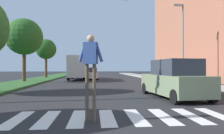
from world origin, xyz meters
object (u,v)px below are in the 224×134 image
object	(u,v)px
tree_distant	(46,49)
suv_crossing	(174,80)
street_lamp_right	(182,36)
traffic_light_gantry	(22,4)
truck_box_delivery	(78,67)
tree_far	(24,37)
sedan_midblock	(90,74)
pedestrian_performer	(91,64)

from	to	relation	value
tree_distant	suv_crossing	xyz separation A→B (m)	(11.31, -20.82, -3.44)
street_lamp_right	suv_crossing	world-z (taller)	street_lamp_right
traffic_light_gantry	street_lamp_right	bearing A→B (deg)	39.03
traffic_light_gantry	street_lamp_right	distance (m)	14.82
truck_box_delivery	tree_far	bearing A→B (deg)	-138.62
tree_distant	traffic_light_gantry	world-z (taller)	traffic_light_gantry
traffic_light_gantry	truck_box_delivery	distance (m)	18.26
sedan_midblock	street_lamp_right	bearing A→B (deg)	-45.79
street_lamp_right	pedestrian_performer	size ratio (longest dim) A/B	3.01
tree_far	sedan_midblock	bearing A→B (deg)	36.72
tree_far	pedestrian_performer	xyz separation A→B (m)	(7.41, -16.62, -3.25)
tree_distant	truck_box_delivery	bearing A→B (deg)	-36.53
pedestrian_performer	truck_box_delivery	xyz separation A→B (m)	(-2.02, 21.37, -0.03)
street_lamp_right	pedestrian_performer	distance (m)	15.52
traffic_light_gantry	sedan_midblock	size ratio (longest dim) A/B	1.92
tree_distant	suv_crossing	size ratio (longest dim) A/B	1.21
sedan_midblock	traffic_light_gantry	bearing A→B (deg)	-98.05
tree_distant	traffic_light_gantry	distance (m)	22.15
traffic_light_gantry	street_lamp_right	xyz separation A→B (m)	(11.51, 9.33, 0.26)
tree_distant	suv_crossing	bearing A→B (deg)	-61.50
traffic_light_gantry	pedestrian_performer	world-z (taller)	traffic_light_gantry
pedestrian_performer	suv_crossing	world-z (taller)	pedestrian_performer
tree_distant	street_lamp_right	xyz separation A→B (m)	(15.54, -12.45, 0.23)
street_lamp_right	sedan_midblock	size ratio (longest dim) A/B	1.73
traffic_light_gantry	truck_box_delivery	world-z (taller)	traffic_light_gantry
traffic_light_gantry	pedestrian_performer	xyz separation A→B (m)	(3.05, -3.34, -2.67)
pedestrian_performer	traffic_light_gantry	bearing A→B (deg)	132.40
pedestrian_performer	sedan_midblock	world-z (taller)	pedestrian_performer
tree_far	tree_distant	xyz separation A→B (m)	(0.32, 8.50, -0.54)
tree_far	tree_distant	bearing A→B (deg)	87.82
tree_far	suv_crossing	world-z (taller)	tree_far
tree_far	pedestrian_performer	world-z (taller)	tree_far
pedestrian_performer	truck_box_delivery	size ratio (longest dim) A/B	0.40
truck_box_delivery	suv_crossing	bearing A→B (deg)	-69.92
tree_distant	sedan_midblock	bearing A→B (deg)	-26.43
street_lamp_right	truck_box_delivery	bearing A→B (deg)	140.30
suv_crossing	pedestrian_performer	bearing A→B (deg)	-134.45
traffic_light_gantry	suv_crossing	xyz separation A→B (m)	(7.27, 0.96, -3.41)
street_lamp_right	truck_box_delivery	xyz separation A→B (m)	(-10.48, 8.70, -2.96)
street_lamp_right	tree_far	bearing A→B (deg)	166.04
suv_crossing	tree_distant	bearing A→B (deg)	118.50
truck_box_delivery	sedan_midblock	bearing A→B (deg)	15.90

